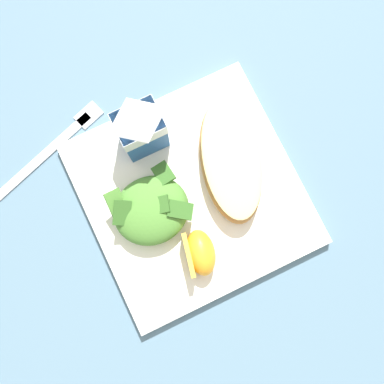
{
  "coord_description": "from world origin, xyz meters",
  "views": [
    {
      "loc": [
        -0.04,
        -0.08,
        0.64
      ],
      "look_at": [
        0.0,
        0.0,
        0.03
      ],
      "focal_mm": 43.51,
      "sensor_mm": 36.0,
      "label": 1
    }
  ],
  "objects_px": {
    "cheesy_pizza_bread": "(231,160)",
    "metal_fork": "(57,143)",
    "green_salad_pile": "(151,209)",
    "orange_wedge_front": "(200,253)",
    "white_plate": "(192,194)",
    "milk_carton": "(140,128)"
  },
  "relations": [
    {
      "from": "metal_fork",
      "to": "milk_carton",
      "type": "bearing_deg",
      "value": -25.01
    },
    {
      "from": "green_salad_pile",
      "to": "orange_wedge_front",
      "type": "distance_m",
      "value": 0.08
    },
    {
      "from": "green_salad_pile",
      "to": "orange_wedge_front",
      "type": "bearing_deg",
      "value": -67.36
    },
    {
      "from": "cheesy_pizza_bread",
      "to": "metal_fork",
      "type": "height_order",
      "value": "cheesy_pizza_bread"
    },
    {
      "from": "green_salad_pile",
      "to": "orange_wedge_front",
      "type": "xyz_separation_m",
      "value": [
        0.03,
        -0.08,
        -0.0
      ]
    },
    {
      "from": "cheesy_pizza_bread",
      "to": "metal_fork",
      "type": "distance_m",
      "value": 0.24
    },
    {
      "from": "white_plate",
      "to": "cheesy_pizza_bread",
      "type": "distance_m",
      "value": 0.07
    },
    {
      "from": "green_salad_pile",
      "to": "metal_fork",
      "type": "relative_size",
      "value": 0.57
    },
    {
      "from": "white_plate",
      "to": "metal_fork",
      "type": "bearing_deg",
      "value": 133.39
    },
    {
      "from": "green_salad_pile",
      "to": "milk_carton",
      "type": "relative_size",
      "value": 0.95
    },
    {
      "from": "green_salad_pile",
      "to": "orange_wedge_front",
      "type": "relative_size",
      "value": 1.58
    },
    {
      "from": "green_salad_pile",
      "to": "metal_fork",
      "type": "xyz_separation_m",
      "value": [
        -0.08,
        0.15,
        -0.03
      ]
    },
    {
      "from": "white_plate",
      "to": "milk_carton",
      "type": "relative_size",
      "value": 2.55
    },
    {
      "from": "white_plate",
      "to": "milk_carton",
      "type": "height_order",
      "value": "milk_carton"
    },
    {
      "from": "cheesy_pizza_bread",
      "to": "green_salad_pile",
      "type": "distance_m",
      "value": 0.12
    },
    {
      "from": "white_plate",
      "to": "metal_fork",
      "type": "distance_m",
      "value": 0.2
    },
    {
      "from": "white_plate",
      "to": "orange_wedge_front",
      "type": "height_order",
      "value": "orange_wedge_front"
    },
    {
      "from": "cheesy_pizza_bread",
      "to": "green_salad_pile",
      "type": "bearing_deg",
      "value": -174.0
    },
    {
      "from": "green_salad_pile",
      "to": "metal_fork",
      "type": "bearing_deg",
      "value": 118.89
    },
    {
      "from": "orange_wedge_front",
      "to": "metal_fork",
      "type": "distance_m",
      "value": 0.25
    },
    {
      "from": "white_plate",
      "to": "metal_fork",
      "type": "relative_size",
      "value": 1.52
    },
    {
      "from": "milk_carton",
      "to": "white_plate",
      "type": "bearing_deg",
      "value": -74.52
    }
  ]
}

